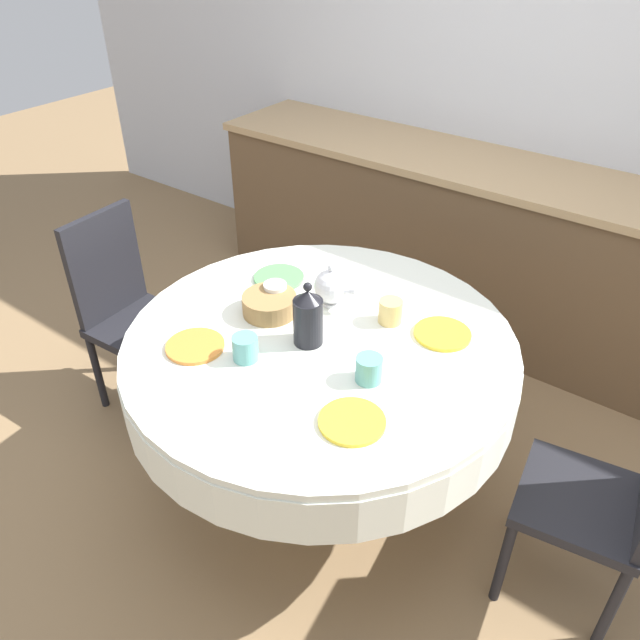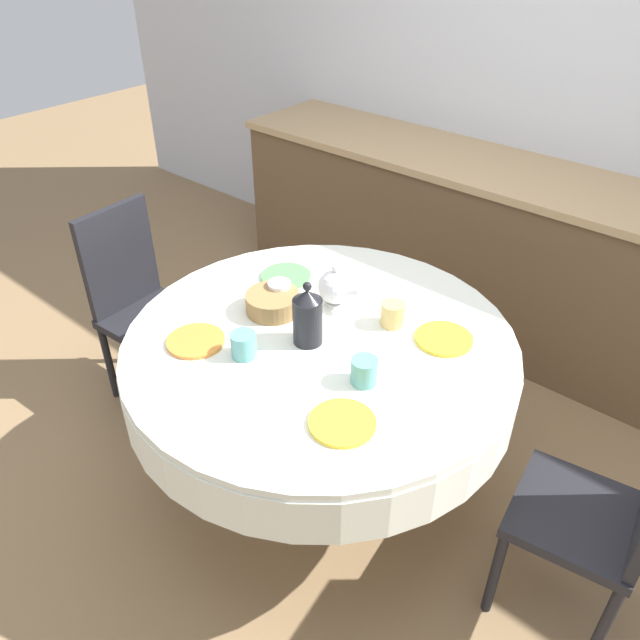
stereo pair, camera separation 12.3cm
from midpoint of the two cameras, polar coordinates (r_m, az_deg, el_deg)
ground_plane at (r=2.80m, az=1.30°, el=-14.56°), size 12.00×12.00×0.00m
wall_back at (r=3.57m, az=22.03°, el=19.18°), size 7.00×0.05×2.60m
kitchen_counter at (r=3.56m, az=17.20°, el=5.71°), size 3.24×0.64×0.96m
dining_table at (r=2.34m, az=1.51°, el=-4.08°), size 1.44×1.44×0.78m
chair_left at (r=2.25m, az=26.49°, el=-15.26°), size 0.45×0.45×0.97m
chair_right at (r=3.04m, az=-15.07°, el=1.88°), size 0.42×0.42×0.97m
plate_near_left at (r=2.27m, az=-9.78°, el=-1.93°), size 0.21×0.21×0.01m
cup_near_left at (r=2.17m, az=-5.39°, el=-2.31°), size 0.09×0.09×0.09m
plate_near_right at (r=1.93m, az=3.91°, el=-9.40°), size 0.21×0.21×0.01m
cup_near_right at (r=2.06m, az=5.79°, el=-4.71°), size 0.09×0.09×0.09m
plate_far_left at (r=2.62m, az=-1.78°, el=4.00°), size 0.21×0.21×0.01m
cup_far_left at (r=2.44m, az=-2.27°, el=2.49°), size 0.09×0.09×0.09m
plate_far_right at (r=2.31m, az=12.76°, el=-1.71°), size 0.21×0.21×0.01m
cup_far_right at (r=2.33m, az=8.17°, el=0.51°), size 0.09×0.09×0.09m
coffee_carafe at (r=2.19m, az=0.47°, el=0.26°), size 0.11×0.11×0.25m
teapot at (r=2.41m, az=2.90°, el=3.01°), size 0.19×0.14×0.18m
bread_basket at (r=2.39m, az=-2.87°, el=1.57°), size 0.21×0.21×0.08m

